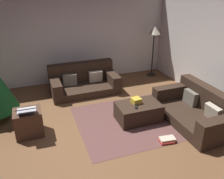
{
  "coord_description": "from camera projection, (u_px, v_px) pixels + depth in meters",
  "views": [
    {
      "loc": [
        -0.91,
        -3.53,
        2.78
      ],
      "look_at": [
        0.55,
        0.55,
        0.75
      ],
      "focal_mm": 37.95,
      "sensor_mm": 36.0,
      "label": 1
    }
  ],
  "objects": [
    {
      "name": "ground_plane",
      "position": [
        94.0,
        141.0,
        4.47
      ],
      "size": [
        6.4,
        6.4,
        0.0
      ],
      "primitive_type": "plane",
      "color": "brown"
    },
    {
      "name": "rear_partition",
      "position": [
        62.0,
        37.0,
        6.59
      ],
      "size": [
        6.4,
        0.12,
        2.6
      ],
      "primitive_type": "cube",
      "color": "silver",
      "rests_on": "ground_plane"
    },
    {
      "name": "couch_left",
      "position": [
        83.0,
        81.0,
        6.39
      ],
      "size": [
        1.78,
        0.96,
        0.73
      ],
      "rotation": [
        0.0,
        0.0,
        3.16
      ],
      "color": "#332319",
      "rests_on": "ground_plane"
    },
    {
      "name": "couch_right",
      "position": [
        197.0,
        110.0,
        5.0
      ],
      "size": [
        1.03,
        1.78,
        0.72
      ],
      "rotation": [
        0.0,
        0.0,
        1.59
      ],
      "color": "#332319",
      "rests_on": "ground_plane"
    },
    {
      "name": "ottoman",
      "position": [
        138.0,
        112.0,
        5.08
      ],
      "size": [
        0.92,
        0.6,
        0.38
      ],
      "primitive_type": "cube",
      "color": "#332319",
      "rests_on": "ground_plane"
    },
    {
      "name": "gift_box",
      "position": [
        136.0,
        100.0,
        5.03
      ],
      "size": [
        0.21,
        0.2,
        0.11
      ],
      "primitive_type": "cube",
      "rotation": [
        0.0,
        0.0,
        0.12
      ],
      "color": "gold",
      "rests_on": "ottoman"
    },
    {
      "name": "tv_remote",
      "position": [
        136.0,
        107.0,
        4.87
      ],
      "size": [
        0.1,
        0.17,
        0.02
      ],
      "primitive_type": "cube",
      "rotation": [
        0.0,
        0.0,
        -0.36
      ],
      "color": "black",
      "rests_on": "ottoman"
    },
    {
      "name": "side_table",
      "position": [
        29.0,
        123.0,
        4.57
      ],
      "size": [
        0.52,
        0.44,
        0.52
      ],
      "primitive_type": "cube",
      "color": "#4C3323",
      "rests_on": "ground_plane"
    },
    {
      "name": "laptop",
      "position": [
        26.0,
        110.0,
        4.39
      ],
      "size": [
        0.35,
        0.4,
        0.18
      ],
      "color": "silver",
      "rests_on": "side_table"
    },
    {
      "name": "book_stack",
      "position": [
        167.0,
        140.0,
        4.44
      ],
      "size": [
        0.32,
        0.22,
        0.08
      ],
      "color": "#B7332D",
      "rests_on": "ground_plane"
    },
    {
      "name": "corner_lamp",
      "position": [
        154.0,
        34.0,
        7.0
      ],
      "size": [
        0.36,
        0.36,
        1.54
      ],
      "color": "black",
      "rests_on": "ground_plane"
    },
    {
      "name": "area_rug",
      "position": [
        138.0,
        119.0,
        5.16
      ],
      "size": [
        2.6,
        2.0,
        0.01
      ],
      "primitive_type": "cube",
      "color": "brown",
      "rests_on": "ground_plane"
    }
  ]
}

